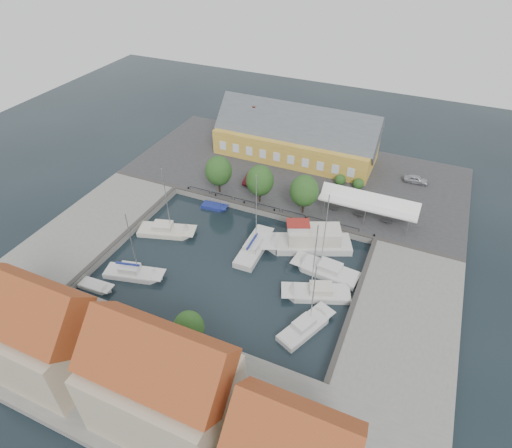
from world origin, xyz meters
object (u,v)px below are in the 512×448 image
Objects in this scene: west_boat_d at (133,274)px; east_boat_a at (327,271)px; warehouse at (293,137)px; launch_nw at (214,207)px; trawler at (309,241)px; east_boat_c at (305,328)px; car_silver at (416,179)px; car_red at (251,177)px; west_boat_b at (166,231)px; east_boat_b at (318,294)px; launch_sw at (96,287)px; center_sailboat at (254,249)px; tent_canopy at (369,203)px.

east_boat_a is at bearing 24.91° from west_boat_d.
east_boat_a is 24.93m from west_boat_d.
launch_nw is at bearing -106.85° from warehouse.
east_boat_c reaches higher than trawler.
car_silver is 27.20m from car_red.
west_boat_b is (-9.29, -27.76, -4.17)m from warehouse.
east_boat_b is (17.54, -19.27, -1.45)m from car_red.
launch_sw is (-2.99, -3.62, -0.18)m from west_boat_d.
center_sailboat is at bearing -149.73° from trawler.
trawler is 14.35m from east_boat_c.
east_boat_c is 22.97m from west_boat_d.
launch_sw is at bearing -105.53° from warehouse.
warehouse is 2.04× the size of tent_canopy.
car_red is 0.38× the size of west_boat_b.
warehouse is 34.10m from east_boat_b.
east_boat_a is 9.78m from east_boat_c.
east_boat_c is 2.30× the size of launch_nw.
warehouse is 2.19× the size of trawler.
launch_sw reaches higher than launch_nw.
east_boat_c is at bearing -67.86° from warehouse.
car_red is 30.55m from east_boat_c.
car_red reaches higher than launch_nw.
tent_canopy is 13.15m from east_boat_a.
east_boat_c reaches higher than launch_sw.
car_red is at bearing 115.37° from center_sailboat.
west_boat_d is (-22.61, -10.50, 0.01)m from east_boat_a.
center_sailboat is (3.98, -26.27, -4.06)m from warehouse.
east_boat_c is at bearing 165.90° from car_silver.
tent_canopy reaches higher than launch_nw.
trawler is 1.15× the size of west_boat_b.
launch_nw is at bearing 75.69° from launch_sw.
west_boat_b is at bearing -111.30° from car_red.
center_sailboat reaches higher than car_silver.
launch_sw is at bearing 137.58° from car_silver.
car_red is (-25.13, -10.40, 0.05)m from car_silver.
west_boat_b is 2.48× the size of launch_sw.
east_boat_c is (17.80, -24.79, -1.45)m from car_red.
east_boat_b is at bearing -6.83° from west_boat_b.
east_boat_a is at bearing 92.04° from east_boat_c.
west_boat_b reaches higher than car_red.
car_silver is at bearing 54.52° from center_sailboat.
car_red is 0.41× the size of west_boat_d.
car_red is at bearing 74.38° from launch_sw.
west_boat_d reaches higher than launch_sw.
launch_sw is (-27.85, -26.62, -3.59)m from tent_canopy.
east_boat_a reaches higher than east_boat_c.
east_boat_b is (3.82, -8.21, -0.76)m from trawler.
car_silver reaches higher than launch_nw.
warehouse is at bearing 74.47° from launch_sw.
west_boat_b is 2.67× the size of launch_nw.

